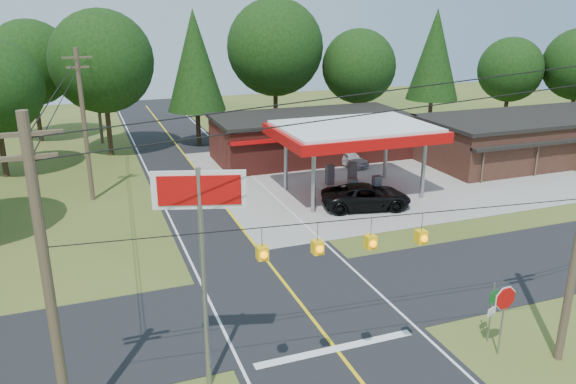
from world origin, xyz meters
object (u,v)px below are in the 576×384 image
object	(u,v)px
big_stop_sign	(201,226)
gas_canopy	(354,134)
suv_car	(366,197)
octagonal_stop_sign	(505,304)
sedan_car	(349,158)

from	to	relation	value
big_stop_sign	gas_canopy	bearing A→B (deg)	50.50
suv_car	octagonal_stop_sign	size ratio (longest dim) A/B	2.00
big_stop_sign	sedan_car	bearing A→B (deg)	54.19
gas_canopy	suv_car	bearing A→B (deg)	-99.46
sedan_car	octagonal_stop_sign	size ratio (longest dim) A/B	1.27
sedan_car	big_stop_sign	bearing A→B (deg)	-143.60
suv_car	sedan_car	bearing A→B (deg)	-7.66
suv_car	sedan_car	distance (m)	10.20
sedan_car	big_stop_sign	distance (m)	29.53
octagonal_stop_sign	sedan_car	bearing A→B (deg)	75.93
gas_canopy	octagonal_stop_sign	distance (m)	19.43
gas_canopy	sedan_car	world-z (taller)	gas_canopy
gas_canopy	sedan_car	xyz separation A→B (m)	(3.00, 6.58, -3.65)
gas_canopy	octagonal_stop_sign	size ratio (longest dim) A/B	3.72
sedan_car	big_stop_sign	world-z (taller)	big_stop_sign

